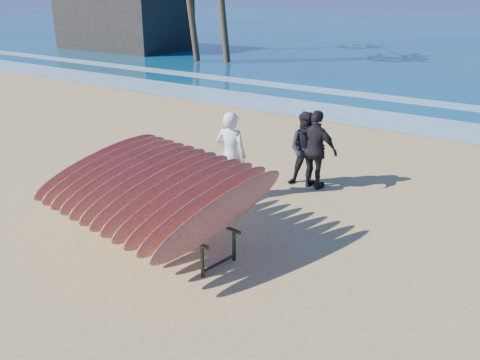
% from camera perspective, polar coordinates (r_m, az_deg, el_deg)
% --- Properties ---
extents(ground, '(120.00, 120.00, 0.00)m').
position_cam_1_polar(ground, '(8.10, -3.34, -7.92)').
color(ground, tan).
rests_on(ground, ground).
extents(foam_near, '(160.00, 160.00, 0.00)m').
position_cam_1_polar(foam_near, '(16.60, 18.97, 5.95)').
color(foam_near, white).
rests_on(foam_near, ground).
extents(foam_far, '(160.00, 160.00, 0.00)m').
position_cam_1_polar(foam_far, '(19.91, 22.07, 7.83)').
color(foam_far, white).
rests_on(foam_far, ground).
extents(surfboard_rack, '(3.49, 3.07, 1.44)m').
position_cam_1_polar(surfboard_rack, '(8.27, -9.71, -0.79)').
color(surfboard_rack, '#1C2D20').
rests_on(surfboard_rack, ground).
extents(person_white, '(0.70, 0.53, 1.73)m').
position_cam_1_polar(person_white, '(9.83, -1.02, 2.78)').
color(person_white, white).
rests_on(person_white, ground).
extents(person_dark_a, '(0.92, 0.81, 1.57)m').
position_cam_1_polar(person_dark_a, '(10.54, 7.51, 3.39)').
color(person_dark_a, black).
rests_on(person_dark_a, ground).
extents(person_dark_b, '(0.99, 0.47, 1.63)m').
position_cam_1_polar(person_dark_b, '(10.45, 8.53, 3.36)').
color(person_dark_b, black).
rests_on(person_dark_b, ground).
extents(building, '(8.93, 4.96, 3.97)m').
position_cam_1_polar(building, '(37.96, -12.99, 17.12)').
color(building, '#2D2823').
rests_on(building, ground).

